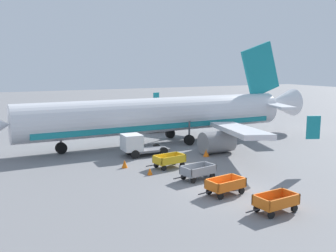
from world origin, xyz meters
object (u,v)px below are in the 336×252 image
at_px(traffic_cone_mid_apron, 206,153).
at_px(baggage_cart_nearest, 276,202).
at_px(traffic_cone_near_plane, 150,171).
at_px(service_truck_beside_carts, 137,145).
at_px(traffic_cone_by_carts, 125,164).
at_px(baggage_cart_fourth_in_row, 169,160).
at_px(baggage_cart_third_in_row, 198,171).
at_px(baggage_cart_second_in_row, 225,185).
at_px(airplane, 168,115).

bearing_deg(traffic_cone_mid_apron, baggage_cart_nearest, -105.10).
bearing_deg(traffic_cone_near_plane, traffic_cone_mid_apron, 24.32).
distance_m(service_truck_beside_carts, traffic_cone_by_carts, 4.25).
xyz_separation_m(baggage_cart_fourth_in_row, traffic_cone_by_carts, (-3.38, 1.55, -0.27)).
xyz_separation_m(baggage_cart_third_in_row, baggage_cart_fourth_in_row, (-0.44, 3.94, 0.00)).
xyz_separation_m(baggage_cart_nearest, baggage_cart_third_in_row, (-0.76, 7.56, 0.00)).
bearing_deg(traffic_cone_mid_apron, baggage_cart_second_in_row, -115.03).
distance_m(baggage_cart_second_in_row, traffic_cone_mid_apron, 10.58).
bearing_deg(baggage_cart_second_in_row, traffic_cone_near_plane, 112.83).
relative_size(baggage_cart_third_in_row, service_truck_beside_carts, 0.82).
distance_m(airplane, traffic_cone_by_carts, 11.32).
bearing_deg(baggage_cart_fourth_in_row, baggage_cart_nearest, -84.02).
height_order(airplane, baggage_cart_second_in_row, airplane).
distance_m(baggage_cart_third_in_row, traffic_cone_by_carts, 6.69).
xyz_separation_m(baggage_cart_second_in_row, service_truck_beside_carts, (-1.30, 12.59, 0.50)).
height_order(baggage_cart_fourth_in_row, traffic_cone_mid_apron, baggage_cart_fourth_in_row).
relative_size(airplane, traffic_cone_by_carts, 56.25).
bearing_deg(baggage_cart_fourth_in_row, traffic_cone_mid_apron, 21.97).
distance_m(baggage_cart_fourth_in_row, service_truck_beside_carts, 5.07).
xyz_separation_m(baggage_cart_nearest, baggage_cart_fourth_in_row, (-1.20, 11.50, 0.00)).
bearing_deg(baggage_cart_nearest, traffic_cone_near_plane, 109.03).
relative_size(baggage_cart_third_in_row, baggage_cart_fourth_in_row, 1.00).
xyz_separation_m(traffic_cone_mid_apron, traffic_cone_by_carts, (-8.21, -0.40, -0.03)).
xyz_separation_m(baggage_cart_third_in_row, service_truck_beside_carts, (-1.39, 8.89, 0.50)).
relative_size(baggage_cart_nearest, baggage_cart_fourth_in_row, 0.99).
relative_size(baggage_cart_fourth_in_row, traffic_cone_by_carts, 5.42).
xyz_separation_m(baggage_cart_nearest, traffic_cone_mid_apron, (3.63, 13.45, -0.24)).
xyz_separation_m(airplane, baggage_cart_third_in_row, (-3.96, -13.25, -2.45)).
distance_m(airplane, baggage_cart_second_in_row, 17.59).
bearing_deg(service_truck_beside_carts, baggage_cart_second_in_row, -84.09).
bearing_deg(baggage_cart_fourth_in_row, airplane, 64.69).
bearing_deg(airplane, baggage_cart_nearest, -98.74).
bearing_deg(service_truck_beside_carts, baggage_cart_fourth_in_row, -79.16).
distance_m(service_truck_beside_carts, traffic_cone_near_plane, 6.44).
height_order(baggage_cart_nearest, traffic_cone_mid_apron, baggage_cart_nearest).
distance_m(traffic_cone_near_plane, traffic_cone_by_carts, 3.03).
relative_size(service_truck_beside_carts, traffic_cone_near_plane, 7.93).
xyz_separation_m(baggage_cart_third_in_row, traffic_cone_by_carts, (-3.82, 5.49, -0.27)).
height_order(airplane, baggage_cart_nearest, airplane).
height_order(baggage_cart_nearest, baggage_cart_second_in_row, same).
bearing_deg(traffic_cone_near_plane, airplane, 57.60).
bearing_deg(traffic_cone_near_plane, baggage_cart_second_in_row, -67.17).
bearing_deg(baggage_cart_fourth_in_row, traffic_cone_by_carts, 155.33).
xyz_separation_m(baggage_cart_second_in_row, baggage_cart_third_in_row, (0.09, 3.70, 0.00)).
bearing_deg(service_truck_beside_carts, traffic_cone_by_carts, -125.50).
relative_size(baggage_cart_third_in_row, traffic_cone_by_carts, 5.43).
height_order(service_truck_beside_carts, traffic_cone_mid_apron, service_truck_beside_carts).
bearing_deg(airplane, service_truck_beside_carts, -140.88).
xyz_separation_m(service_truck_beside_carts, traffic_cone_by_carts, (-2.43, -3.40, -0.77)).
height_order(baggage_cart_third_in_row, traffic_cone_by_carts, baggage_cart_third_in_row).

